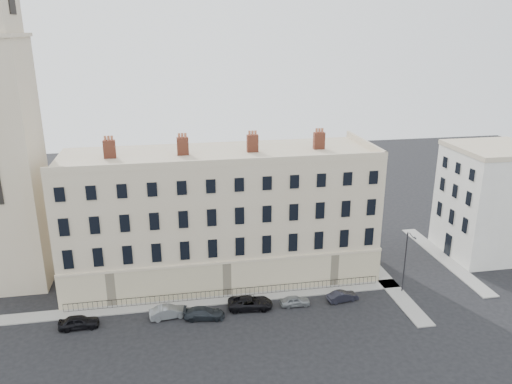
{
  "coord_description": "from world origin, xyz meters",
  "views": [
    {
      "loc": [
        -11.81,
        -43.59,
        28.69
      ],
      "look_at": [
        -1.96,
        10.0,
        10.73
      ],
      "focal_mm": 35.0,
      "sensor_mm": 36.0,
      "label": 1
    }
  ],
  "objects_px": {
    "car_c": "(204,313)",
    "car_d": "(250,303)",
    "car_b": "(169,312)",
    "car_f": "(343,296)",
    "car_a": "(79,322)",
    "streetlamp": "(406,260)",
    "car_e": "(295,301)"
  },
  "relations": [
    {
      "from": "car_f",
      "to": "car_a",
      "type": "bearing_deg",
      "value": 82.18
    },
    {
      "from": "streetlamp",
      "to": "car_f",
      "type": "bearing_deg",
      "value": -165.89
    },
    {
      "from": "car_a",
      "to": "car_c",
      "type": "distance_m",
      "value": 12.52
    },
    {
      "from": "car_d",
      "to": "car_f",
      "type": "height_order",
      "value": "car_d"
    },
    {
      "from": "car_c",
      "to": "car_d",
      "type": "height_order",
      "value": "car_d"
    },
    {
      "from": "car_d",
      "to": "streetlamp",
      "type": "relative_size",
      "value": 0.66
    },
    {
      "from": "car_b",
      "to": "car_f",
      "type": "distance_m",
      "value": 18.93
    },
    {
      "from": "car_b",
      "to": "car_c",
      "type": "height_order",
      "value": "car_b"
    },
    {
      "from": "car_a",
      "to": "car_e",
      "type": "relative_size",
      "value": 1.2
    },
    {
      "from": "car_a",
      "to": "streetlamp",
      "type": "relative_size",
      "value": 0.53
    },
    {
      "from": "car_b",
      "to": "car_c",
      "type": "relative_size",
      "value": 0.93
    },
    {
      "from": "car_d",
      "to": "car_e",
      "type": "distance_m",
      "value": 4.88
    },
    {
      "from": "car_d",
      "to": "car_f",
      "type": "bearing_deg",
      "value": -86.37
    },
    {
      "from": "car_a",
      "to": "car_b",
      "type": "xyz_separation_m",
      "value": [
        8.89,
        0.29,
        -0.02
      ]
    },
    {
      "from": "car_d",
      "to": "car_b",
      "type": "bearing_deg",
      "value": 96.84
    },
    {
      "from": "car_a",
      "to": "car_f",
      "type": "distance_m",
      "value": 27.81
    },
    {
      "from": "car_b",
      "to": "car_f",
      "type": "relative_size",
      "value": 1.14
    },
    {
      "from": "car_b",
      "to": "car_f",
      "type": "height_order",
      "value": "car_b"
    },
    {
      "from": "car_b",
      "to": "car_e",
      "type": "relative_size",
      "value": 1.21
    },
    {
      "from": "car_d",
      "to": "car_e",
      "type": "relative_size",
      "value": 1.47
    },
    {
      "from": "car_c",
      "to": "car_d",
      "type": "distance_m",
      "value": 5.14
    },
    {
      "from": "car_f",
      "to": "car_b",
      "type": "bearing_deg",
      "value": 81.51
    },
    {
      "from": "car_a",
      "to": "car_b",
      "type": "bearing_deg",
      "value": -89.76
    },
    {
      "from": "car_a",
      "to": "car_d",
      "type": "distance_m",
      "value": 17.54
    },
    {
      "from": "car_c",
      "to": "streetlamp",
      "type": "bearing_deg",
      "value": -78.98
    },
    {
      "from": "car_a",
      "to": "car_e",
      "type": "bearing_deg",
      "value": -91.09
    },
    {
      "from": "car_b",
      "to": "car_c",
      "type": "bearing_deg",
      "value": -110.31
    },
    {
      "from": "car_d",
      "to": "streetlamp",
      "type": "xyz_separation_m",
      "value": [
        17.69,
        0.27,
        3.4
      ]
    },
    {
      "from": "streetlamp",
      "to": "car_a",
      "type": "bearing_deg",
      "value": -169.15
    },
    {
      "from": "streetlamp",
      "to": "car_b",
      "type": "bearing_deg",
      "value": -169.34
    },
    {
      "from": "car_c",
      "to": "streetlamp",
      "type": "distance_m",
      "value": 23.02
    },
    {
      "from": "car_c",
      "to": "car_f",
      "type": "xyz_separation_m",
      "value": [
        15.31,
        0.74,
        -0.04
      ]
    }
  ]
}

